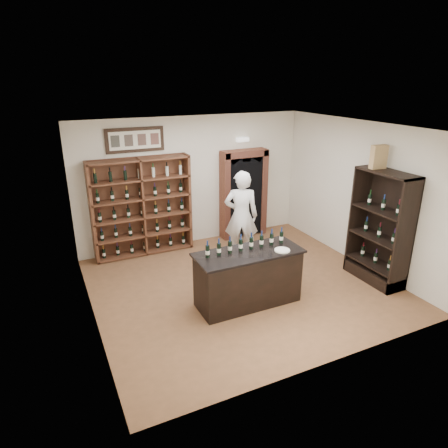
{
  "coord_description": "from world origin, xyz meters",
  "views": [
    {
      "loc": [
        -3.24,
        -6.04,
        3.84
      ],
      "look_at": [
        -0.24,
        0.3,
        1.21
      ],
      "focal_mm": 32.0,
      "sensor_mm": 36.0,
      "label": 1
    }
  ],
  "objects_px": {
    "side_cabinet": "(379,244)",
    "wine_crate": "(379,157)",
    "wine_shelf": "(142,207)",
    "tasting_counter": "(248,278)",
    "shopkeeper": "(241,216)",
    "counter_bottle_0": "(208,251)"
  },
  "relations": [
    {
      "from": "counter_bottle_0",
      "to": "shopkeeper",
      "type": "relative_size",
      "value": 0.15
    },
    {
      "from": "tasting_counter",
      "to": "counter_bottle_0",
      "type": "bearing_deg",
      "value": 172.03
    },
    {
      "from": "side_cabinet",
      "to": "wine_crate",
      "type": "height_order",
      "value": "wine_crate"
    },
    {
      "from": "wine_shelf",
      "to": "counter_bottle_0",
      "type": "relative_size",
      "value": 7.33
    },
    {
      "from": "tasting_counter",
      "to": "wine_crate",
      "type": "relative_size",
      "value": 4.29
    },
    {
      "from": "tasting_counter",
      "to": "shopkeeper",
      "type": "height_order",
      "value": "shopkeeper"
    },
    {
      "from": "wine_shelf",
      "to": "tasting_counter",
      "type": "relative_size",
      "value": 1.17
    },
    {
      "from": "side_cabinet",
      "to": "counter_bottle_0",
      "type": "bearing_deg",
      "value": 173.36
    },
    {
      "from": "wine_shelf",
      "to": "tasting_counter",
      "type": "bearing_deg",
      "value": -69.44
    },
    {
      "from": "counter_bottle_0",
      "to": "wine_crate",
      "type": "relative_size",
      "value": 0.68
    },
    {
      "from": "counter_bottle_0",
      "to": "wine_crate",
      "type": "xyz_separation_m",
      "value": [
        3.4,
        -0.14,
        1.31
      ]
    },
    {
      "from": "wine_shelf",
      "to": "shopkeeper",
      "type": "height_order",
      "value": "wine_shelf"
    },
    {
      "from": "counter_bottle_0",
      "to": "wine_crate",
      "type": "height_order",
      "value": "wine_crate"
    },
    {
      "from": "counter_bottle_0",
      "to": "side_cabinet",
      "type": "height_order",
      "value": "side_cabinet"
    },
    {
      "from": "tasting_counter",
      "to": "shopkeeper",
      "type": "distance_m",
      "value": 1.93
    },
    {
      "from": "wine_shelf",
      "to": "tasting_counter",
      "type": "xyz_separation_m",
      "value": [
        1.1,
        -2.93,
        -0.61
      ]
    },
    {
      "from": "side_cabinet",
      "to": "wine_crate",
      "type": "xyz_separation_m",
      "value": [
        -0.05,
        0.26,
        1.66
      ]
    },
    {
      "from": "tasting_counter",
      "to": "shopkeeper",
      "type": "relative_size",
      "value": 0.94
    },
    {
      "from": "shopkeeper",
      "to": "wine_crate",
      "type": "height_order",
      "value": "wine_crate"
    },
    {
      "from": "tasting_counter",
      "to": "side_cabinet",
      "type": "relative_size",
      "value": 0.85
    },
    {
      "from": "wine_shelf",
      "to": "wine_crate",
      "type": "relative_size",
      "value": 5.02
    },
    {
      "from": "counter_bottle_0",
      "to": "wine_crate",
      "type": "bearing_deg",
      "value": -2.42
    }
  ]
}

